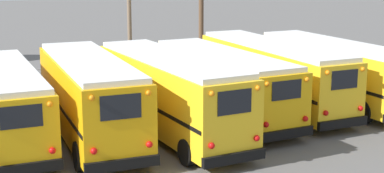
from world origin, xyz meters
The scene contains 9 objects.
ground_plane centered at (0.00, 0.00, 0.00)m, with size 160.00×160.00×0.00m, color #5B5956.
school_bus_0 centered at (-7.77, 0.47, 1.64)m, with size 2.64×9.53×2.99m.
school_bus_1 centered at (-4.66, -0.24, 1.78)m, with size 2.98×9.93×3.26m.
school_bus_2 centered at (-1.55, -0.95, 1.76)m, with size 2.93×10.30×3.25m.
school_bus_3 centered at (1.56, 0.33, 1.65)m, with size 2.80×9.86×3.00m.
school_bus_4 centered at (4.66, 1.17, 1.70)m, with size 2.48×10.81×3.11m.
school_bus_5 centered at (7.77, 0.51, 1.68)m, with size 2.64×9.91×3.07m.
utility_pole centered at (0.83, 11.06, 4.46)m, with size 1.80×0.26×8.54m.
fence_line centered at (0.00, 8.12, 1.00)m, with size 23.60×0.06×1.42m.
Camera 1 is at (-10.34, -22.42, 7.10)m, focal length 55.00 mm.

